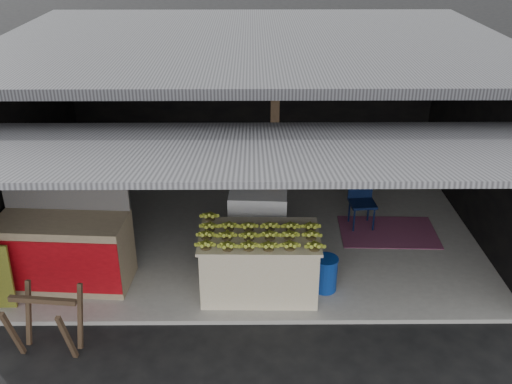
{
  "coord_description": "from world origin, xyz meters",
  "views": [
    {
      "loc": [
        -0.01,
        -5.62,
        4.59
      ],
      "look_at": [
        0.04,
        1.5,
        1.1
      ],
      "focal_mm": 40.0,
      "sensor_mm": 36.0,
      "label": 1
    }
  ],
  "objects_px": {
    "banana_table": "(259,263)",
    "water_barrel": "(325,275)",
    "plastic_chair": "(361,197)",
    "neighbor_stall": "(64,248)",
    "sawhorse": "(46,318)",
    "white_crate": "(258,221)"
  },
  "relations": [
    {
      "from": "banana_table",
      "to": "water_barrel",
      "type": "bearing_deg",
      "value": 1.46
    },
    {
      "from": "banana_table",
      "to": "plastic_chair",
      "type": "height_order",
      "value": "banana_table"
    },
    {
      "from": "neighbor_stall",
      "to": "sawhorse",
      "type": "xyz_separation_m",
      "value": [
        0.17,
        -1.33,
        -0.1
      ]
    },
    {
      "from": "banana_table",
      "to": "neighbor_stall",
      "type": "height_order",
      "value": "neighbor_stall"
    },
    {
      "from": "white_crate",
      "to": "neighbor_stall",
      "type": "bearing_deg",
      "value": -158.34
    },
    {
      "from": "water_barrel",
      "to": "banana_table",
      "type": "bearing_deg",
      "value": -179.52
    },
    {
      "from": "banana_table",
      "to": "plastic_chair",
      "type": "xyz_separation_m",
      "value": [
        1.64,
        1.79,
        0.06
      ]
    },
    {
      "from": "banana_table",
      "to": "neighbor_stall",
      "type": "relative_size",
      "value": 0.88
    },
    {
      "from": "neighbor_stall",
      "to": "sawhorse",
      "type": "relative_size",
      "value": 2.26
    },
    {
      "from": "white_crate",
      "to": "water_barrel",
      "type": "relative_size",
      "value": 2.04
    },
    {
      "from": "banana_table",
      "to": "white_crate",
      "type": "bearing_deg",
      "value": 91.33
    },
    {
      "from": "water_barrel",
      "to": "sawhorse",
      "type": "bearing_deg",
      "value": -161.23
    },
    {
      "from": "sawhorse",
      "to": "water_barrel",
      "type": "height_order",
      "value": "sawhorse"
    },
    {
      "from": "white_crate",
      "to": "plastic_chair",
      "type": "height_order",
      "value": "white_crate"
    },
    {
      "from": "neighbor_stall",
      "to": "water_barrel",
      "type": "distance_m",
      "value": 3.49
    },
    {
      "from": "plastic_chair",
      "to": "sawhorse",
      "type": "bearing_deg",
      "value": -149.29
    },
    {
      "from": "banana_table",
      "to": "neighbor_stall",
      "type": "bearing_deg",
      "value": 176.28
    },
    {
      "from": "white_crate",
      "to": "plastic_chair",
      "type": "relative_size",
      "value": 1.11
    },
    {
      "from": "neighbor_stall",
      "to": "plastic_chair",
      "type": "relative_size",
      "value": 2.1
    },
    {
      "from": "banana_table",
      "to": "white_crate",
      "type": "height_order",
      "value": "white_crate"
    },
    {
      "from": "white_crate",
      "to": "plastic_chair",
      "type": "xyz_separation_m",
      "value": [
        1.65,
        0.73,
        0.03
      ]
    },
    {
      "from": "white_crate",
      "to": "water_barrel",
      "type": "height_order",
      "value": "white_crate"
    }
  ]
}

